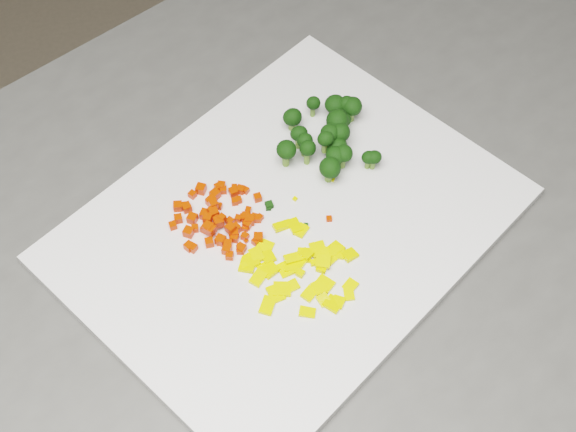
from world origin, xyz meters
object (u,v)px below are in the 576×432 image
object	(u,v)px
counter_block	(305,399)
carrot_pile	(218,213)
cutting_board	(288,225)
pepper_pile	(300,266)
broccoli_pile	(330,132)

from	to	relation	value
counter_block	carrot_pile	size ratio (longest dim) A/B	11.55
cutting_board	pepper_pile	size ratio (longest dim) A/B	3.88
counter_block	pepper_pile	world-z (taller)	pepper_pile
cutting_board	pepper_pile	world-z (taller)	pepper_pile
counter_block	cutting_board	distance (m)	0.46
broccoli_pile	pepper_pile	bearing A→B (deg)	-117.99
counter_block	broccoli_pile	distance (m)	0.50
pepper_pile	broccoli_pile	bearing A→B (deg)	62.01
pepper_pile	broccoli_pile	xyz separation A→B (m)	(0.07, 0.13, 0.02)
cutting_board	carrot_pile	size ratio (longest dim) A/B	4.50
cutting_board	carrot_pile	xyz separation A→B (m)	(-0.07, 0.02, 0.02)
cutting_board	broccoli_pile	distance (m)	0.11
counter_block	cutting_board	size ratio (longest dim) A/B	2.57
counter_block	broccoli_pile	size ratio (longest dim) A/B	9.62
carrot_pile	pepper_pile	distance (m)	0.10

